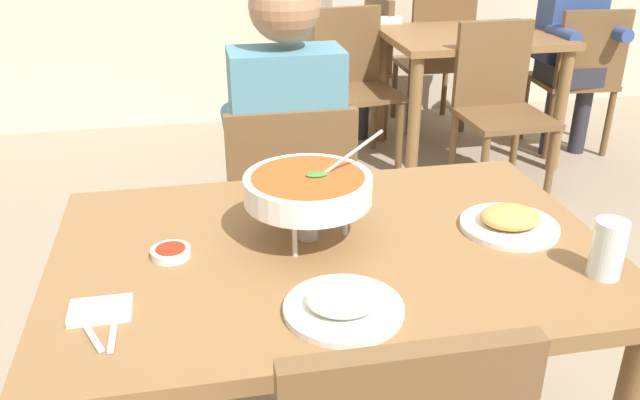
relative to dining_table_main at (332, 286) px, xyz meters
The scene contains 19 objects.
dining_table_main is the anchor object (origin of this frame).
chair_diner_main 0.73m from the dining_table_main, 90.00° to the left, with size 0.44×0.44×0.90m.
diner_main 0.75m from the dining_table_main, 90.00° to the left, with size 0.40×0.45×1.31m.
curry_bowl 0.25m from the dining_table_main, 133.89° to the left, with size 0.33×0.30×0.26m.
rice_plate 0.30m from the dining_table_main, 97.37° to the right, with size 0.24×0.24×0.06m.
appetizer_plate 0.46m from the dining_table_main, ahead, with size 0.24×0.24×0.06m.
sauce_dish 0.39m from the dining_table_main, behind, with size 0.09×0.09×0.02m.
napkin_folded 0.55m from the dining_table_main, 160.40° to the right, with size 0.12×0.08×0.02m, color white.
fork_utensil 0.59m from the dining_table_main, 156.36° to the right, with size 0.01×0.17×0.01m, color silver.
spoon_utensil 0.54m from the dining_table_main, 154.19° to the right, with size 0.01×0.17×0.01m, color silver.
drink_glass 0.62m from the dining_table_main, 23.60° to the right, with size 0.07×0.07×0.13m.
dining_table_far 2.69m from the dining_table_main, 60.26° to the left, with size 1.00×0.80×0.76m.
chair_bg_left 3.00m from the dining_table_main, 74.07° to the left, with size 0.49×0.49×0.90m.
chair_bg_middle 3.03m from the dining_table_main, 48.05° to the left, with size 0.47×0.47×0.90m.
chair_bg_right 2.25m from the dining_table_main, 54.67° to the left, with size 0.45×0.45×0.90m.
chair_bg_corner 3.15m from the dining_table_main, 65.15° to the left, with size 0.45×0.45×0.90m.
chair_bg_window 2.51m from the dining_table_main, 75.10° to the left, with size 0.50×0.50×0.90m.
patron_bg_left 2.95m from the dining_table_main, 76.01° to the left, with size 0.45×0.40×1.31m.
patron_bg_middle 3.05m from the dining_table_main, 49.55° to the left, with size 0.40×0.45×1.31m.
Camera 1 is at (-0.29, -1.32, 1.52)m, focal length 37.03 mm.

